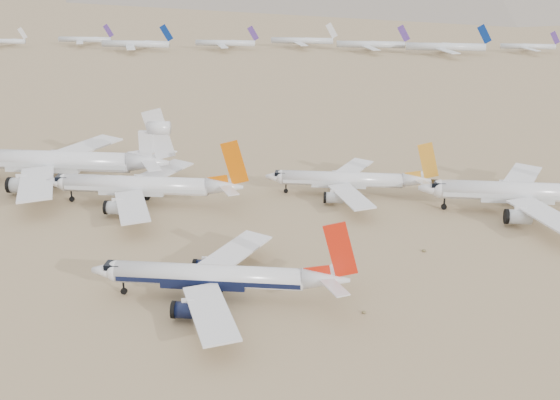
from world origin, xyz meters
name	(u,v)px	position (x,y,z in m)	size (l,w,h in m)	color
ground	(234,311)	(0.00, 0.00, 0.00)	(7000.00, 7000.00, 0.00)	#937C55
main_airliner	(220,277)	(-3.40, 4.43, 4.77)	(49.21, 48.06, 17.36)	silver
row2_navy_widebody	(531,193)	(67.05, 58.08, 5.41)	(54.47, 53.27, 19.38)	silver
row2_gold_tail	(349,180)	(20.90, 66.43, 4.40)	(44.23, 43.26, 15.75)	silver
row2_orange_tail	(145,186)	(-32.67, 53.79, 5.16)	(51.55, 50.43, 18.39)	silver
row2_white_trijet	(61,161)	(-61.47, 68.62, 6.57)	(64.04, 62.59, 22.69)	silver
distant_storage_row	(382,45)	(38.40, 328.80, 4.41)	(625.77, 66.88, 16.13)	silver
desert_scrub	(87,369)	(-20.73, -21.89, 0.28)	(233.60, 121.67, 0.63)	brown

